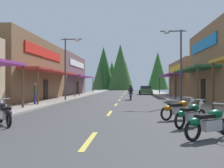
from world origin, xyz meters
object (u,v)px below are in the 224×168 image
object	(u,v)px
motorcycle_parked_right_2	(191,114)
motorcycle_parked_right_3	(179,109)
streetlamp_right	(177,56)
pedestrian_waiting	(35,93)
streetlamp_left	(68,60)
parked_car_curbside	(146,90)
motorcycle_parked_right_1	(210,122)
motorcycle_parked_left_3	(5,113)
rider_cruising_lead	(131,94)

from	to	relation	value
motorcycle_parked_right_2	motorcycle_parked_right_3	size ratio (longest dim) A/B	0.84
motorcycle_parked_right_2	motorcycle_parked_right_3	distance (m)	1.90
streetlamp_right	motorcycle_parked_right_2	distance (m)	10.88
pedestrian_waiting	motorcycle_parked_right_2	bearing A→B (deg)	105.31
streetlamp_left	motorcycle_parked_right_2	world-z (taller)	streetlamp_left
pedestrian_waiting	parked_car_curbside	size ratio (longest dim) A/B	0.40
motorcycle_parked_right_1	motorcycle_parked_left_3	world-z (taller)	same
motorcycle_parked_right_1	rider_cruising_lead	world-z (taller)	rider_cruising_lead
motorcycle_parked_right_1	motorcycle_parked_right_3	distance (m)	3.88
motorcycle_parked_right_1	parked_car_curbside	xyz separation A→B (m)	(0.03, 32.28, 0.20)
motorcycle_parked_right_3	motorcycle_parked_left_3	size ratio (longest dim) A/B	1.10
streetlamp_right	pedestrian_waiting	bearing A→B (deg)	-171.68
motorcycle_parked_right_3	parked_car_curbside	distance (m)	28.41
streetlamp_left	parked_car_curbside	bearing A→B (deg)	63.08
streetlamp_left	motorcycle_parked_left_3	xyz separation A→B (m)	(1.04, -13.76, -3.49)
streetlamp_right	parked_car_curbside	world-z (taller)	streetlamp_right
motorcycle_parked_right_3	parked_car_curbside	size ratio (longest dim) A/B	0.44
motorcycle_parked_right_2	pedestrian_waiting	world-z (taller)	pedestrian_waiting
motorcycle_parked_right_1	pedestrian_waiting	distance (m)	14.38
motorcycle_parked_right_2	parked_car_curbside	size ratio (longest dim) A/B	0.37
streetlamp_right	motorcycle_parked_right_2	xyz separation A→B (m)	(-1.41, -10.23, -3.43)
parked_car_curbside	rider_cruising_lead	bearing A→B (deg)	170.34
motorcycle_parked_right_1	pedestrian_waiting	xyz separation A→B (m)	(-9.71, 10.59, 0.51)
motorcycle_parked_right_3	rider_cruising_lead	distance (m)	14.23
motorcycle_parked_right_2	pedestrian_waiting	xyz separation A→B (m)	(-9.63, 8.61, 0.51)
motorcycle_parked_right_1	parked_car_curbside	bearing A→B (deg)	56.17
streetlamp_right	motorcycle_parked_right_1	xyz separation A→B (m)	(-1.33, -12.21, -3.43)
streetlamp_left	motorcycle_parked_right_3	distance (m)	14.80
motorcycle_parked_right_2	pedestrian_waiting	size ratio (longest dim) A/B	0.93
streetlamp_right	parked_car_curbside	size ratio (longest dim) A/B	1.39
rider_cruising_lead	parked_car_curbside	distance (m)	14.56
streetlamp_left	motorcycle_parked_left_3	bearing A→B (deg)	-85.70
parked_car_curbside	motorcycle_parked_right_2	bearing A→B (deg)	179.63
motorcycle_parked_right_2	motorcycle_parked_left_3	size ratio (longest dim) A/B	0.93
streetlamp_left	motorcycle_parked_right_1	xyz separation A→B (m)	(8.42, -15.64, -3.49)
streetlamp_left	motorcycle_parked_right_2	bearing A→B (deg)	-58.63
pedestrian_waiting	parked_car_curbside	distance (m)	23.78
streetlamp_right	motorcycle_parked_left_3	xyz separation A→B (m)	(-8.71, -10.32, -3.43)
motorcycle_parked_left_3	motorcycle_parked_right_2	bearing A→B (deg)	-128.57
motorcycle_parked_right_3	pedestrian_waiting	bearing A→B (deg)	114.53
motorcycle_parked_right_2	rider_cruising_lead	bearing A→B (deg)	52.48
motorcycle_parked_right_1	motorcycle_parked_right_3	bearing A→B (deg)	58.49
pedestrian_waiting	streetlamp_right	bearing A→B (deg)	155.45
motorcycle_parked_left_3	rider_cruising_lead	size ratio (longest dim) A/B	0.80
motorcycle_parked_right_1	streetlamp_left	bearing A→B (deg)	84.51
streetlamp_right	motorcycle_parked_right_1	distance (m)	12.75
motorcycle_parked_right_1	motorcycle_parked_left_3	bearing A→B (deg)	131.88
motorcycle_parked_right_1	motorcycle_parked_left_3	distance (m)	7.62
streetlamp_right	motorcycle_parked_right_2	bearing A→B (deg)	-97.85
motorcycle_parked_right_2	rider_cruising_lead	distance (m)	16.11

